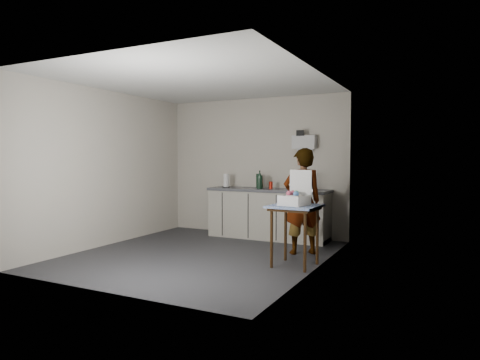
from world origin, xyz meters
The scene contains 15 objects.
ground centered at (0.00, 0.00, 0.00)m, with size 4.00×4.00×0.00m, color #27272C.
wall_back centered at (0.00, 1.99, 1.30)m, with size 3.60×0.02×2.60m, color beige.
wall_right centered at (1.79, 0.00, 1.30)m, with size 0.02×4.00×2.60m, color beige.
wall_left centered at (-1.79, 0.00, 1.30)m, with size 0.02×4.00×2.60m, color beige.
ceiling centered at (0.00, 0.00, 2.60)m, with size 3.60×4.00×0.01m, color white.
kitchen_counter centered at (0.40, 1.70, 0.43)m, with size 2.24×0.62×0.91m.
wall_shelf centered at (1.00, 1.92, 1.75)m, with size 0.42×0.18×0.37m.
side_table centered at (1.50, 0.01, 0.72)m, with size 0.67×0.67×0.83m.
standing_man centered at (1.35, 0.78, 0.81)m, with size 0.59×0.39×1.62m, color #B2A593.
soap_bottle centered at (0.27, 1.59, 1.08)m, with size 0.13×0.13×0.33m, color black.
soda_can centered at (0.44, 1.71, 0.97)m, with size 0.07×0.07×0.13m, color red.
dark_bottle centered at (0.16, 1.77, 1.04)m, with size 0.08×0.08×0.26m, color black.
paper_towel centered at (-0.42, 1.59, 1.03)m, with size 0.14×0.14×0.26m.
dish_rack centered at (1.04, 1.75, 0.98)m, with size 0.43×0.32×0.30m.
bakery_box centered at (1.50, 0.01, 0.94)m, with size 0.40×0.41×0.47m.
Camera 1 is at (3.41, -5.45, 1.47)m, focal length 32.00 mm.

